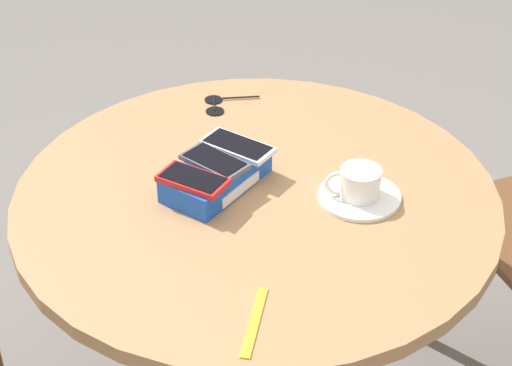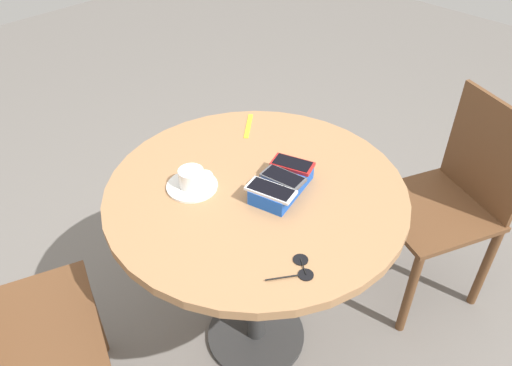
# 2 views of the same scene
# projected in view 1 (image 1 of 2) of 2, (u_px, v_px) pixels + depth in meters

# --- Properties ---
(round_table) EXTENTS (0.93, 0.93, 0.76)m
(round_table) POSITION_uv_depth(u_px,v_px,m) (256.00, 242.00, 1.70)
(round_table) COLOR #2D2D2D
(round_table) RESTS_ON ground_plane
(phone_box) EXTENTS (0.23, 0.16, 0.05)m
(phone_box) POSITION_uv_depth(u_px,v_px,m) (216.00, 176.00, 1.63)
(phone_box) COLOR blue
(phone_box) RESTS_ON round_table
(phone_red) EXTENTS (0.10, 0.14, 0.01)m
(phone_red) POSITION_uv_depth(u_px,v_px,m) (193.00, 180.00, 1.57)
(phone_red) COLOR red
(phone_red) RESTS_ON phone_box
(phone_gray) EXTENTS (0.08, 0.14, 0.01)m
(phone_gray) POSITION_uv_depth(u_px,v_px,m) (214.00, 161.00, 1.62)
(phone_gray) COLOR #515156
(phone_gray) RESTS_ON phone_box
(phone_white) EXTENTS (0.10, 0.15, 0.01)m
(phone_white) POSITION_uv_depth(u_px,v_px,m) (237.00, 146.00, 1.66)
(phone_white) COLOR silver
(phone_white) RESTS_ON phone_box
(saucer) EXTENTS (0.16, 0.16, 0.01)m
(saucer) POSITION_uv_depth(u_px,v_px,m) (359.00, 196.00, 1.61)
(saucer) COLOR white
(saucer) RESTS_ON round_table
(coffee_cup) EXTENTS (0.09, 0.08, 0.06)m
(coffee_cup) POSITION_uv_depth(u_px,v_px,m) (359.00, 182.00, 1.59)
(coffee_cup) COLOR white
(coffee_cup) RESTS_ON saucer
(lanyard_strap) EXTENTS (0.13, 0.11, 0.00)m
(lanyard_strap) POSITION_uv_depth(u_px,v_px,m) (254.00, 322.00, 1.34)
(lanyard_strap) COLOR yellow
(lanyard_strap) RESTS_ON round_table
(sunglasses) EXTENTS (0.14, 0.08, 0.01)m
(sunglasses) POSITION_uv_depth(u_px,v_px,m) (217.00, 105.00, 1.90)
(sunglasses) COLOR black
(sunglasses) RESTS_ON round_table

